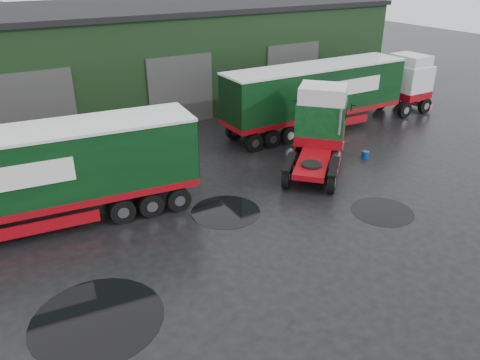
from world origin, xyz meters
name	(u,v)px	position (x,y,z in m)	size (l,w,h in m)	color
ground	(293,243)	(0.00, 0.00, 0.00)	(100.00, 100.00, 0.00)	black
warehouse	(144,54)	(2.00, 20.00, 3.16)	(32.40, 12.40, 6.30)	black
hero_tractor	(317,133)	(4.50, 4.50, 1.85)	(2.52, 5.94, 3.69)	#0D401A
trailer_left	(29,181)	(-7.50, 5.65, 1.88)	(2.47, 12.08, 3.75)	silver
lorry_right	(315,98)	(8.00, 9.00, 1.88)	(2.48, 14.34, 3.77)	silver
wash_bucket	(365,155)	(7.66, 4.44, 0.17)	(0.36, 0.36, 0.33)	#07309C
tree_back_b	(189,21)	(10.00, 30.00, 3.75)	(4.40, 4.40, 7.50)	black
puddle_1	(382,211)	(4.36, 0.05, 0.00)	(2.43, 2.43, 0.01)	black
puddle_2	(97,319)	(-6.94, -0.37, 0.00)	(3.67, 3.67, 0.01)	black
puddle_4	(226,212)	(-0.97, 3.15, 0.00)	(2.74, 2.74, 0.01)	black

